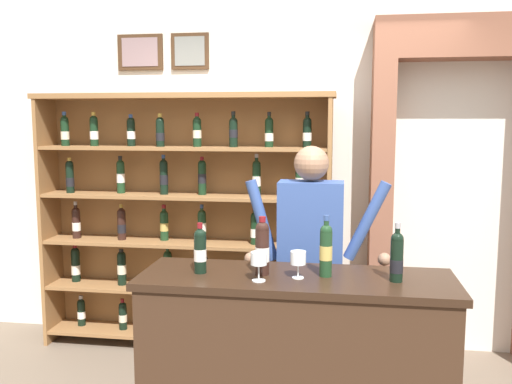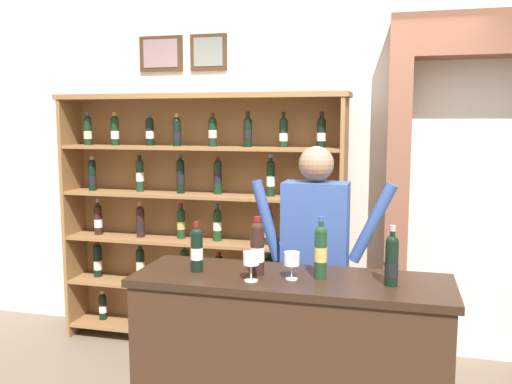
{
  "view_description": "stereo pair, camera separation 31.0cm",
  "coord_description": "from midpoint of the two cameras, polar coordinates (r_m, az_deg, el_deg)",
  "views": [
    {
      "loc": [
        0.4,
        -2.79,
        1.8
      ],
      "look_at": [
        -0.07,
        0.25,
        1.41
      ],
      "focal_mm": 38.58,
      "sensor_mm": 36.0,
      "label": 1
    },
    {
      "loc": [
        0.7,
        -2.73,
        1.8
      ],
      "look_at": [
        -0.07,
        0.25,
        1.41
      ],
      "focal_mm": 38.58,
      "sensor_mm": 36.0,
      "label": 2
    }
  ],
  "objects": [
    {
      "name": "back_wall",
      "position": [
        4.45,
        1.71,
        5.68
      ],
      "size": [
        12.0,
        0.19,
        3.34
      ],
      "color": "silver",
      "rests_on": "ground"
    },
    {
      "name": "wine_shelf",
      "position": [
        4.38,
        -9.38,
        -2.33
      ],
      "size": [
        2.33,
        0.35,
        2.01
      ],
      "color": "olive",
      "rests_on": "ground"
    },
    {
      "name": "archway_doorway",
      "position": [
        4.35,
        18.19,
        2.04
      ],
      "size": [
        1.28,
        0.45,
        2.54
      ],
      "color": "brown",
      "rests_on": "ground"
    },
    {
      "name": "tasting_counter",
      "position": [
        3.07,
        1.07,
        -17.73
      ],
      "size": [
        1.65,
        0.55,
        1.0
      ],
      "color": "#382316",
      "rests_on": "ground"
    },
    {
      "name": "shopkeeper",
      "position": [
        3.44,
        3.12,
        -5.86
      ],
      "size": [
        0.91,
        0.22,
        1.65
      ],
      "color": "#2D3347",
      "rests_on": "ground"
    },
    {
      "name": "tasting_bottle_chianti",
      "position": [
        2.96,
        -8.83,
        -5.98
      ],
      "size": [
        0.07,
        0.07,
        0.27
      ],
      "color": "black",
      "rests_on": "tasting_counter"
    },
    {
      "name": "tasting_bottle_super_tuscan",
      "position": [
        2.89,
        -2.39,
        -5.76
      ],
      "size": [
        0.07,
        0.07,
        0.31
      ],
      "color": "black",
      "rests_on": "tasting_counter"
    },
    {
      "name": "tasting_bottle_grappa",
      "position": [
        2.86,
        4.19,
        -5.91
      ],
      "size": [
        0.07,
        0.07,
        0.32
      ],
      "color": "#19381E",
      "rests_on": "tasting_counter"
    },
    {
      "name": "tasting_bottle_bianco",
      "position": [
        2.82,
        11.36,
        -6.61
      ],
      "size": [
        0.07,
        0.07,
        0.3
      ],
      "color": "black",
      "rests_on": "tasting_counter"
    },
    {
      "name": "wine_glass_left",
      "position": [
        2.83,
        1.26,
        -7.03
      ],
      "size": [
        0.08,
        0.08,
        0.14
      ],
      "color": "silver",
      "rests_on": "tasting_counter"
    },
    {
      "name": "wine_glass_right",
      "position": [
        2.78,
        -2.97,
        -7.06
      ],
      "size": [
        0.08,
        0.08,
        0.15
      ],
      "color": "silver",
      "rests_on": "tasting_counter"
    }
  ]
}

